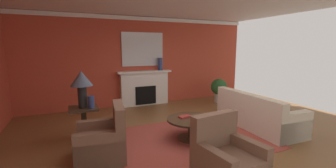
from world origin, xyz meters
TOP-DOWN VIEW (x-y plane):
  - ground_plane at (0.00, 0.00)m, footprint 9.64×9.64m
  - wall_fireplace at (0.00, 3.29)m, footprint 8.01×0.12m
  - crown_moulding at (0.00, 3.21)m, footprint 8.01×0.08m
  - area_rug at (0.06, -0.06)m, footprint 3.10×2.39m
  - fireplace at (0.07, 3.08)m, footprint 1.80×0.35m
  - mantel_mirror at (0.07, 3.20)m, footprint 1.40×0.04m
  - sofa at (1.87, -0.08)m, footprint 0.97×2.13m
  - armchair_near_window at (-1.73, -0.18)m, footprint 0.90×0.90m
  - armchair_facing_fireplace at (-0.22, -1.60)m, footprint 0.89×0.89m
  - coffee_table at (0.06, -0.06)m, footprint 1.00×1.00m
  - side_table at (-1.98, 0.79)m, footprint 0.56×0.56m
  - table_lamp at (-1.98, 0.79)m, footprint 0.44×0.44m
  - vase_mantel_right at (0.62, 3.03)m, footprint 0.16×0.16m
  - vase_on_side_table at (-1.83, 0.67)m, footprint 0.13×0.13m
  - book_red_cover at (-0.03, 0.04)m, footprint 0.27×0.18m
  - potted_plant at (2.58, 2.37)m, footprint 0.56×0.56m

SIDE VIEW (x-z plane):
  - ground_plane at x=0.00m, z-range 0.00..0.00m
  - area_rug at x=0.06m, z-range 0.00..0.01m
  - sofa at x=1.87m, z-range -0.13..0.72m
  - armchair_near_window at x=-1.73m, z-range -0.17..0.78m
  - armchair_facing_fireplace at x=-0.22m, z-range -0.17..0.78m
  - coffee_table at x=0.06m, z-range 0.11..0.56m
  - side_table at x=-1.98m, z-range 0.05..0.75m
  - book_red_cover at x=-0.03m, z-range 0.45..0.49m
  - potted_plant at x=2.58m, z-range 0.08..0.91m
  - fireplace at x=0.07m, z-range -0.03..1.13m
  - vase_on_side_table at x=-1.83m, z-range 0.70..0.95m
  - table_lamp at x=-1.98m, z-range 0.85..1.60m
  - vase_mantel_right at x=0.62m, z-range 1.16..1.57m
  - wall_fireplace at x=0.00m, z-range 0.00..2.91m
  - mantel_mirror at x=0.07m, z-range 1.31..2.40m
  - crown_moulding at x=0.00m, z-range 2.77..2.89m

